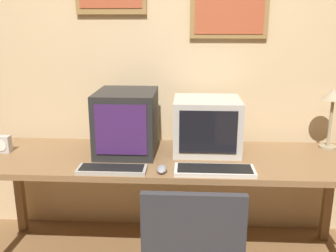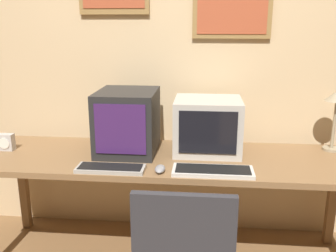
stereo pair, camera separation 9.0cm
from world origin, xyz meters
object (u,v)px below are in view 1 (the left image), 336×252
(mouse_near_keyboard, at_px, (162,169))
(keyboard_main, at_px, (112,169))
(keyboard_side, at_px, (215,170))
(desk_clock, at_px, (3,144))
(desk_lamp, at_px, (333,102))
(monitor_left, at_px, (127,122))
(monitor_right, at_px, (207,125))

(mouse_near_keyboard, bearing_deg, keyboard_main, -177.95)
(keyboard_side, bearing_deg, keyboard_main, -178.12)
(mouse_near_keyboard, distance_m, desk_clock, 1.08)
(desk_lamp, bearing_deg, mouse_near_keyboard, -156.08)
(desk_clock, bearing_deg, mouse_near_keyboard, -14.57)
(keyboard_main, xyz_separation_m, desk_clock, (-0.76, 0.28, 0.04))
(keyboard_main, relative_size, desk_clock, 3.56)
(monitor_left, bearing_deg, desk_lamp, 6.18)
(monitor_left, xyz_separation_m, keyboard_main, (-0.03, -0.34, -0.19))
(keyboard_main, bearing_deg, monitor_right, 35.84)
(monitor_right, distance_m, keyboard_side, 0.41)
(keyboard_side, bearing_deg, monitor_right, 94.79)
(monitor_right, bearing_deg, keyboard_side, -85.21)
(keyboard_main, distance_m, mouse_near_keyboard, 0.28)
(monitor_right, bearing_deg, mouse_near_keyboard, -124.54)
(desk_clock, bearing_deg, desk_lamp, 5.54)
(keyboard_main, height_order, keyboard_side, same)
(keyboard_main, xyz_separation_m, keyboard_side, (0.57, 0.02, -0.00))
(monitor_left, distance_m, mouse_near_keyboard, 0.45)
(monitor_left, distance_m, desk_lamp, 1.33)
(desk_clock, bearing_deg, monitor_left, 4.48)
(monitor_right, bearing_deg, keyboard_main, -144.16)
(monitor_left, distance_m, keyboard_side, 0.66)
(keyboard_side, distance_m, desk_clock, 1.36)
(monitor_right, bearing_deg, desk_lamp, 6.67)
(keyboard_main, bearing_deg, desk_lamp, 19.77)
(monitor_left, relative_size, mouse_near_keyboard, 3.93)
(monitor_left, bearing_deg, monitor_right, 5.40)
(mouse_near_keyboard, bearing_deg, monitor_left, 126.48)
(monitor_right, distance_m, keyboard_main, 0.69)
(keyboard_main, xyz_separation_m, desk_lamp, (1.35, 0.49, 0.30))
(keyboard_main, height_order, mouse_near_keyboard, mouse_near_keyboard)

